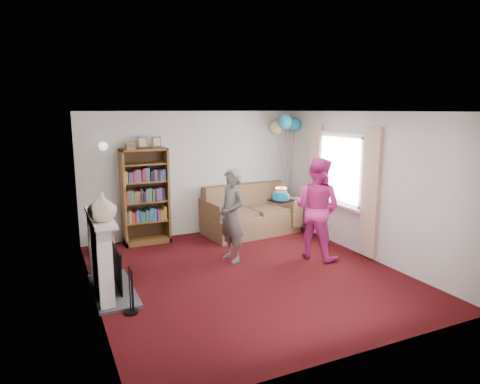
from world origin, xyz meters
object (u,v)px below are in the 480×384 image
bookcase (145,197)px  person_striped (232,215)px  person_magenta (317,208)px  birthday_cake (281,197)px  sofa (249,215)px

bookcase → person_striped: bearing=-56.3°
person_striped → person_magenta: (1.38, -0.46, 0.08)m
person_striped → birthday_cake: person_striped is taller
person_striped → person_magenta: bearing=58.6°
sofa → person_magenta: 1.98m
sofa → birthday_cake: size_ratio=5.61×
bookcase → birthday_cake: 2.69m
bookcase → person_magenta: size_ratio=1.16×
bookcase → sofa: bearing=-6.1°
bookcase → person_striped: 1.97m
sofa → person_striped: 1.79m
birthday_cake → person_magenta: bearing=-15.0°
sofa → person_striped: size_ratio=1.18×
person_magenta → person_striped: bearing=43.8°
birthday_cake → person_striped: bearing=159.0°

